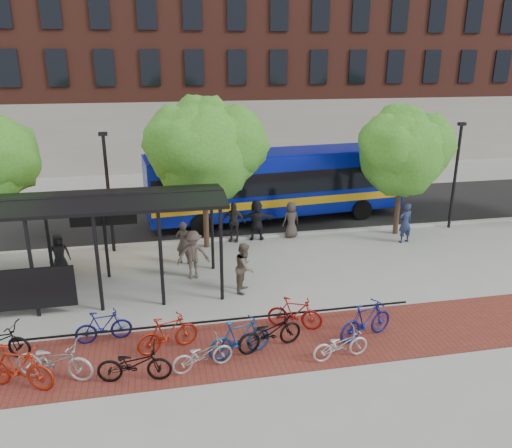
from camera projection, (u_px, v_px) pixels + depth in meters
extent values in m
plane|color=#9E9E99|center=(292.00, 271.00, 19.60)|extent=(160.00, 160.00, 0.00)
cube|color=black|center=(253.00, 212.00, 27.03)|extent=(160.00, 8.00, 0.01)
cube|color=#B7B7B2|center=(269.00, 236.00, 23.30)|extent=(160.00, 0.25, 0.12)
cube|color=maroon|center=(271.00, 344.00, 14.58)|extent=(24.00, 3.00, 0.01)
cube|color=black|center=(222.00, 333.00, 15.17)|extent=(12.00, 0.05, 0.95)
cube|color=#5D2B20|center=(327.00, 32.00, 42.45)|extent=(55.00, 14.00, 20.00)
cylinder|color=black|center=(32.00, 269.00, 15.68)|extent=(0.12, 0.12, 3.30)
cylinder|color=black|center=(48.00, 240.00, 18.19)|extent=(0.12, 0.12, 3.30)
cylinder|color=black|center=(98.00, 264.00, 16.05)|extent=(0.12, 0.12, 3.30)
cylinder|color=black|center=(105.00, 236.00, 18.56)|extent=(0.12, 0.12, 3.30)
cylinder|color=black|center=(161.00, 260.00, 16.42)|extent=(0.12, 0.12, 3.30)
cylinder|color=black|center=(160.00, 233.00, 18.93)|extent=(0.12, 0.12, 3.30)
cylinder|color=black|center=(221.00, 255.00, 16.79)|extent=(0.12, 0.12, 3.30)
cylinder|color=black|center=(212.00, 229.00, 19.30)|extent=(0.12, 0.12, 3.30)
cube|color=black|center=(1.00, 291.00, 15.65)|extent=(4.50, 0.08, 1.40)
cube|color=black|center=(62.00, 207.00, 15.89)|extent=(10.60, 1.65, 0.29)
cube|color=black|center=(69.00, 195.00, 17.20)|extent=(10.60, 1.65, 0.29)
cube|color=black|center=(73.00, 201.00, 17.97)|extent=(9.00, 0.10, 0.40)
cube|color=black|center=(103.00, 216.00, 18.41)|extent=(2.40, 0.12, 0.70)
cube|color=#FF7200|center=(104.00, 216.00, 18.49)|extent=(2.20, 0.02, 0.55)
cylinder|color=#382619|center=(206.00, 220.00, 21.71)|extent=(0.24, 0.24, 2.52)
sphere|color=#36721E|center=(204.00, 153.00, 20.77)|extent=(4.20, 4.20, 4.20)
sphere|color=#36721E|center=(228.00, 144.00, 21.06)|extent=(3.36, 3.36, 3.36)
sphere|color=#36721E|center=(183.00, 145.00, 20.21)|extent=(3.15, 3.15, 3.15)
sphere|color=#36721E|center=(204.00, 132.00, 20.91)|extent=(2.94, 2.94, 2.94)
cylinder|color=#382619|center=(397.00, 210.00, 23.42)|extent=(0.24, 0.24, 2.27)
sphere|color=#36721E|center=(402.00, 154.00, 22.58)|extent=(3.80, 3.80, 3.80)
sphere|color=#36721E|center=(420.00, 146.00, 22.85)|extent=(3.04, 3.04, 3.04)
sphere|color=#36721E|center=(391.00, 147.00, 22.03)|extent=(2.85, 2.85, 2.85)
sphere|color=#36721E|center=(402.00, 135.00, 22.72)|extent=(2.66, 2.66, 2.66)
cylinder|color=black|center=(109.00, 195.00, 20.84)|extent=(0.14, 0.14, 5.00)
cube|color=black|center=(103.00, 134.00, 20.03)|extent=(0.35, 0.20, 0.15)
cylinder|color=black|center=(455.00, 178.00, 23.83)|extent=(0.14, 0.14, 5.00)
cube|color=black|center=(462.00, 124.00, 23.02)|extent=(0.35, 0.20, 0.15)
cube|color=#081594|center=(276.00, 181.00, 25.31)|extent=(13.26, 4.07, 2.99)
cube|color=black|center=(276.00, 177.00, 25.23)|extent=(13.00, 4.09, 1.09)
cube|color=gold|center=(276.00, 195.00, 25.55)|extent=(13.13, 4.11, 0.38)
cube|color=#081594|center=(277.00, 153.00, 24.85)|extent=(12.97, 3.77, 0.20)
cylinder|color=black|center=(202.00, 225.00, 23.34)|extent=(1.07, 0.40, 1.04)
cylinder|color=black|center=(191.00, 208.00, 25.91)|extent=(1.07, 0.40, 1.04)
cylinder|color=black|center=(362.00, 210.00, 25.65)|extent=(1.07, 0.40, 1.04)
cylinder|color=black|center=(337.00, 196.00, 28.21)|extent=(1.07, 0.40, 1.04)
imported|color=#9D210E|center=(18.00, 367.00, 12.49)|extent=(2.05, 1.30, 1.20)
imported|color=#A4A5A7|center=(54.00, 360.00, 12.86)|extent=(2.23, 1.38, 1.11)
imported|color=navy|center=(103.00, 326.00, 14.62)|extent=(1.68, 0.66, 0.98)
imported|color=black|center=(134.00, 364.00, 12.81)|extent=(1.97, 0.88, 1.00)
imported|color=maroon|center=(168.00, 333.00, 14.14)|extent=(1.88, 1.04, 1.09)
imported|color=#9D9DA0|center=(203.00, 354.00, 13.31)|extent=(1.80, 0.98, 0.89)
imported|color=navy|center=(240.00, 338.00, 13.87)|extent=(1.95, 0.99, 1.13)
imported|color=black|center=(270.00, 332.00, 14.23)|extent=(2.12, 1.20, 1.05)
imported|color=#99110D|center=(295.00, 313.00, 15.32)|extent=(1.76, 1.12, 1.02)
imported|color=silver|center=(341.00, 344.00, 13.79)|extent=(1.73, 0.79, 0.88)
imported|color=navy|center=(366.00, 321.00, 14.74)|extent=(2.01, 1.15, 1.16)
imported|color=black|center=(59.00, 254.00, 19.15)|extent=(0.91, 0.72, 1.61)
imported|color=#3E3831|center=(184.00, 243.00, 20.07)|extent=(0.75, 0.61, 1.77)
imported|color=#4D4039|center=(193.00, 255.00, 18.70)|extent=(1.25, 0.76, 1.89)
imported|color=#292929|center=(234.00, 222.00, 22.50)|extent=(1.16, 0.80, 1.83)
imported|color=black|center=(257.00, 220.00, 22.71)|extent=(1.80, 0.80, 1.87)
imported|color=#413934|center=(291.00, 220.00, 23.05)|extent=(0.93, 0.71, 1.68)
imported|color=#202A4C|center=(405.00, 223.00, 22.37)|extent=(0.75, 0.56, 1.85)
imported|color=brown|center=(245.00, 267.00, 17.68)|extent=(0.97, 1.07, 1.81)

